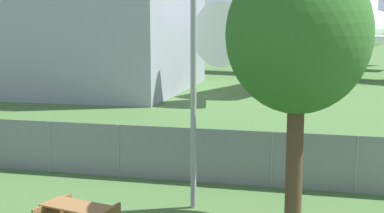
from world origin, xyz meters
The scene contains 5 objects.
hangar_building centered at (-20.40, 32.20, 5.84)m, with size 28.92×15.60×13.26m.
perimeter_fence centered at (0.00, 10.19, 0.89)m, with size 56.07×0.07×1.79m.
airplane centered at (4.68, 44.06, 4.34)m, with size 29.08×36.58×12.55m.
tree_near_hangar centered at (3.36, 7.11, 4.83)m, with size 3.54×3.54×6.82m.
light_mast centered at (0.58, 7.83, 4.84)m, with size 0.44×0.44×7.94m.
Camera 1 is at (3.86, -6.20, 5.18)m, focal length 50.00 mm.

